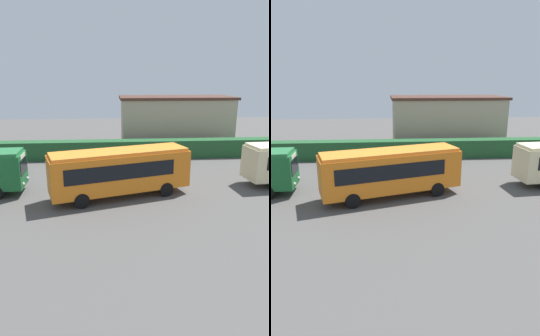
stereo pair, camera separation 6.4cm
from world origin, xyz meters
TOP-DOWN VIEW (x-y plane):
  - ground_plane at (0.00, 0.00)m, footprint 85.44×85.44m
  - bus_orange at (-0.97, -1.31)m, footprint 9.89×5.16m
  - person_center at (10.46, 3.05)m, footprint 0.38×0.50m
  - hedge_row at (0.00, 9.56)m, footprint 54.72×1.66m
  - depot_building at (6.11, 14.95)m, footprint 13.10×6.22m

SIDE VIEW (x-z plane):
  - ground_plane at x=0.00m, z-range 0.00..0.00m
  - hedge_row at x=0.00m, z-range 0.00..1.85m
  - person_center at x=10.46m, z-range 0.05..1.89m
  - bus_orange at x=-0.97m, z-range 0.24..3.54m
  - depot_building at x=6.11m, z-range 0.01..5.94m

